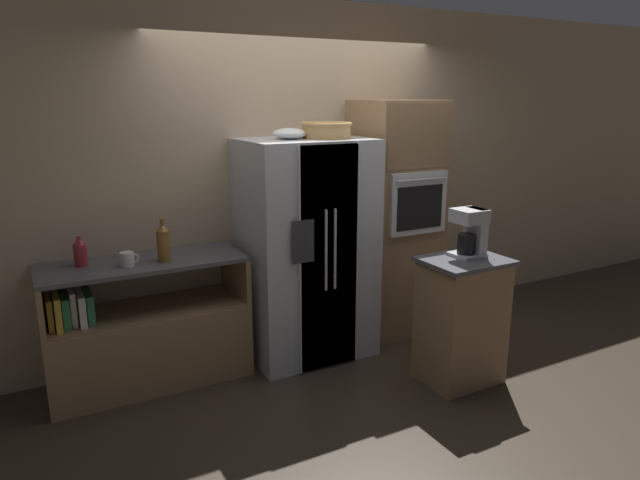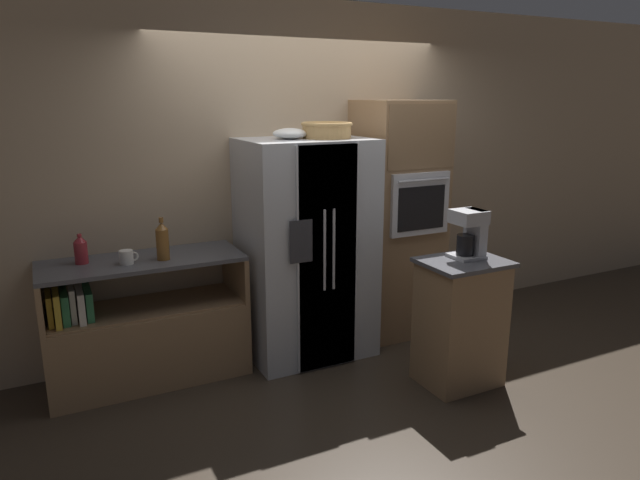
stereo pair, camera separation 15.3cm
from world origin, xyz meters
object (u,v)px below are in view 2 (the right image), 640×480
Objects in this scene: refrigerator at (307,249)px; mug at (127,257)px; wall_oven at (398,219)px; wicker_basket at (327,129)px; coffee_maker at (470,232)px; bottle_tall at (81,249)px; bottle_short at (162,241)px; fruit_bowl at (290,134)px.

mug is at bearing 179.62° from refrigerator.
refrigerator is at bearing -175.75° from wall_oven.
wall_oven reaches higher than refrigerator.
wicker_basket reaches higher than refrigerator.
wall_oven is 5.85× the size of coffee_maker.
wall_oven is 9.61× the size of bottle_tall.
wall_oven is at bearing 86.17° from coffee_maker.
bottle_short is (-1.12, 0.01, 0.19)m from refrigerator.
fruit_bowl is 0.85× the size of bottle_short.
wall_oven is 1.09m from wicker_basket.
wall_oven is 2.27m from mug.
mug is 0.38× the size of coffee_maker.
coffee_maker reaches higher than bottle_tall.
bottle_short is (0.53, -0.15, 0.04)m from bottle_tall.
fruit_bowl reaches higher than coffee_maker.
wicker_basket is at bearing -13.07° from refrigerator.
wicker_basket is 3.02× the size of mug.
refrigerator is at bearing -0.38° from mug.
refrigerator is at bearing -5.70° from bottle_tall.
fruit_bowl is 1.22m from bottle_short.
wall_oven is 7.82× the size of fruit_bowl.
coffee_maker is at bearing -23.92° from bottle_tall.
refrigerator is 5.03× the size of coffee_maker.
coffee_maker is at bearing -48.21° from refrigerator.
wall_oven reaches higher than bottle_tall.
bottle_short reaches higher than mug.
refrigerator is 1.66m from bottle_tall.
fruit_bowl is at bearing 0.84° from bottle_short.
wall_oven reaches higher than wicker_basket.
wall_oven is 1.01m from coffee_maker.
wicker_basket reaches higher than bottle_tall.
fruit_bowl is 1.48m from mug.
bottle_tall is 1.62× the size of mug.
mug is (-1.52, 0.05, -0.83)m from wicker_basket.
fruit_bowl is 0.75× the size of coffee_maker.
bottle_tall is 0.69× the size of bottle_short.
wall_oven is at bearing 1.47° from mug.
refrigerator is 8.26× the size of bottle_tall.
fruit_bowl is at bearing 167.25° from refrigerator.
fruit_bowl is at bearing 167.07° from wicker_basket.
mug is at bearing -179.14° from fruit_bowl.
wall_oven is 1.28m from fruit_bowl.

